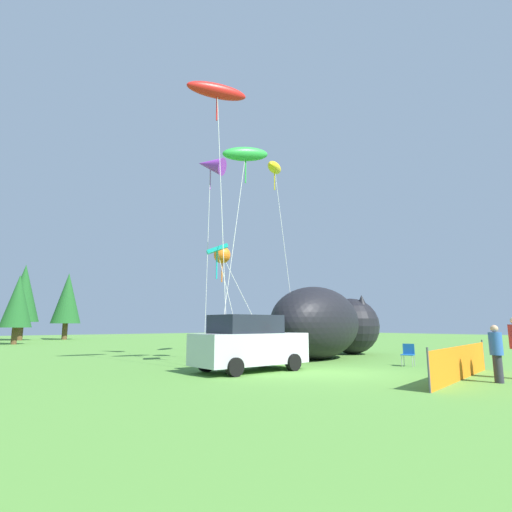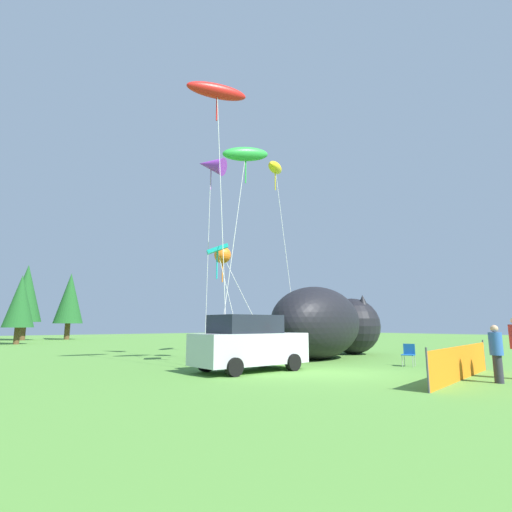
# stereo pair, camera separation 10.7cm
# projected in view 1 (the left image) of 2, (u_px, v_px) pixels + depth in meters

# --- Properties ---
(ground_plane) EXTENTS (120.00, 120.00, 0.00)m
(ground_plane) POSITION_uv_depth(u_px,v_px,m) (339.00, 373.00, 13.58)
(ground_plane) COLOR #548C38
(parked_car) EXTENTS (4.19, 1.98, 1.96)m
(parked_car) POSITION_uv_depth(u_px,v_px,m) (249.00, 343.00, 14.17)
(parked_car) COLOR #B7BCC1
(parked_car) RESTS_ON ground
(folding_chair) EXTENTS (0.59, 0.59, 0.87)m
(folding_chair) POSITION_uv_depth(u_px,v_px,m) (408.00, 353.00, 15.86)
(folding_chair) COLOR #1959A5
(folding_chair) RESTS_ON ground
(inflatable_cat) EXTENTS (8.97, 4.92, 3.43)m
(inflatable_cat) POSITION_uv_depth(u_px,v_px,m) (327.00, 325.00, 20.01)
(inflatable_cat) COLOR black
(inflatable_cat) RESTS_ON ground
(safety_fence) EXTENTS (6.44, 1.23, 1.08)m
(safety_fence) POSITION_uv_depth(u_px,v_px,m) (462.00, 362.00, 12.14)
(safety_fence) COLOR orange
(safety_fence) RESTS_ON ground
(spectator_in_blue_shirt) EXTENTS (0.35, 0.35, 1.61)m
(spectator_in_blue_shirt) POSITION_uv_depth(u_px,v_px,m) (496.00, 351.00, 11.38)
(spectator_in_blue_shirt) COLOR #2D2D38
(spectator_in_blue_shirt) RESTS_ON ground
(kite_purple_delta) EXTENTS (1.60, 1.80, 10.22)m
(kite_purple_delta) POSITION_uv_depth(u_px,v_px,m) (210.00, 166.00, 20.22)
(kite_purple_delta) COLOR silver
(kite_purple_delta) RESTS_ON ground
(kite_yellow_hero) EXTENTS (2.25, 2.28, 10.81)m
(kite_yellow_hero) POSITION_uv_depth(u_px,v_px,m) (275.00, 168.00, 22.22)
(kite_yellow_hero) COLOR silver
(kite_yellow_hero) RESTS_ON ground
(kite_green_fish) EXTENTS (2.92, 1.22, 9.34)m
(kite_green_fish) POSITION_uv_depth(u_px,v_px,m) (246.00, 155.00, 17.10)
(kite_green_fish) COLOR silver
(kite_green_fish) RESTS_ON ground
(kite_teal_diamond) EXTENTS (1.25, 1.84, 5.11)m
(kite_teal_diamond) POSITION_uv_depth(u_px,v_px,m) (217.00, 251.00, 17.09)
(kite_teal_diamond) COLOR silver
(kite_teal_diamond) RESTS_ON ground
(kite_orange_flower) EXTENTS (1.94, 2.46, 5.31)m
(kite_orange_flower) POSITION_uv_depth(u_px,v_px,m) (222.00, 255.00, 19.05)
(kite_orange_flower) COLOR silver
(kite_orange_flower) RESTS_ON ground
(kite_red_lizard) EXTENTS (2.76, 2.01, 11.60)m
(kite_red_lizard) POSITION_uv_depth(u_px,v_px,m) (217.00, 92.00, 16.43)
(kite_red_lizard) COLOR silver
(kite_red_lizard) RESTS_ON ground
(horizon_tree_east) EXTENTS (3.35, 3.35, 8.00)m
(horizon_tree_east) POSITION_uv_depth(u_px,v_px,m) (24.00, 293.00, 42.41)
(horizon_tree_east) COLOR brown
(horizon_tree_east) RESTS_ON ground
(horizon_tree_west) EXTENTS (2.43, 2.43, 5.81)m
(horizon_tree_west) POSITION_uv_depth(u_px,v_px,m) (18.00, 301.00, 33.64)
(horizon_tree_west) COLOR brown
(horizon_tree_west) RESTS_ON ground
(horizon_tree_mid) EXTENTS (3.07, 3.07, 7.34)m
(horizon_tree_mid) POSITION_uv_depth(u_px,v_px,m) (67.00, 298.00, 44.37)
(horizon_tree_mid) COLOR brown
(horizon_tree_mid) RESTS_ON ground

